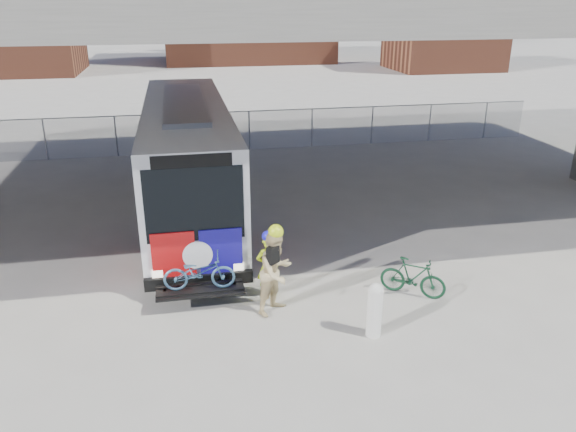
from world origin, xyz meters
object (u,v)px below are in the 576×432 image
object	(u,v)px
cyclist_hivis	(268,265)
bike_parked	(413,277)
bus	(187,149)
bollard	(375,308)
cyclist_tan	(276,271)

from	to	relation	value
cyclist_hivis	bike_parked	xyz separation A→B (m)	(3.40, -0.65, -0.33)
bike_parked	bus	bearing A→B (deg)	71.40
bus	bollard	distance (m)	9.28
bus	cyclist_tan	distance (m)	7.34
bollard	cyclist_tan	bearing A→B (deg)	142.72
bollard	bike_parked	bearing A→B (deg)	44.78
cyclist_hivis	cyclist_tan	bearing A→B (deg)	92.53
bollard	cyclist_tan	distance (m)	2.34
bus	cyclist_hivis	world-z (taller)	bus
bus	cyclist_hivis	size ratio (longest dim) A/B	7.66
cyclist_tan	bus	bearing A→B (deg)	63.33
cyclist_tan	bike_parked	size ratio (longest dim) A/B	1.34
cyclist_hivis	cyclist_tan	world-z (taller)	cyclist_tan
bike_parked	cyclist_tan	bearing A→B (deg)	127.01
cyclist_hivis	bike_parked	size ratio (longest dim) A/B	1.06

